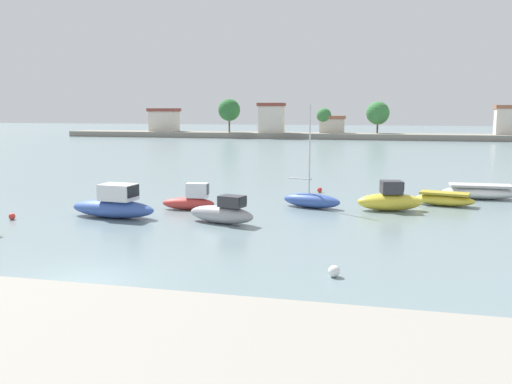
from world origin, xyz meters
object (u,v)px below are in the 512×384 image
(mooring_buoy_2, at_px, (334,271))
(moored_boat_1, at_px, (114,205))
(moored_boat_6, at_px, (444,199))
(moored_boat_5, at_px, (390,200))
(moored_boat_7, at_px, (480,192))
(moored_boat_3, at_px, (223,213))
(moored_boat_4, at_px, (311,200))
(moored_boat_2, at_px, (190,201))
(mooring_buoy_1, at_px, (12,216))
(mooring_buoy_0, at_px, (320,190))

(mooring_buoy_2, bearing_deg, moored_boat_1, 147.84)
(moored_boat_6, bearing_deg, moored_boat_5, -128.58)
(moored_boat_1, bearing_deg, moored_boat_7, 34.75)
(moored_boat_1, height_order, moored_boat_3, moored_boat_1)
(moored_boat_1, xyz_separation_m, moored_boat_4, (10.43, 5.79, -0.22))
(moored_boat_6, bearing_deg, moored_boat_1, -142.00)
(moored_boat_6, relative_size, moored_boat_7, 0.78)
(moored_boat_1, xyz_separation_m, moored_boat_2, (3.34, 3.36, -0.15))
(mooring_buoy_1, height_order, mooring_buoy_2, mooring_buoy_2)
(moored_boat_1, xyz_separation_m, moored_boat_5, (15.19, 5.89, -0.04))
(mooring_buoy_1, bearing_deg, moored_boat_4, 26.13)
(mooring_buoy_1, bearing_deg, moored_boat_1, 19.93)
(moored_boat_7, distance_m, mooring_buoy_2, 21.90)
(mooring_buoy_2, bearing_deg, moored_boat_7, 68.52)
(moored_boat_2, xyz_separation_m, moored_boat_5, (11.85, 2.54, 0.10))
(moored_boat_2, distance_m, mooring_buoy_1, 10.07)
(moored_boat_1, height_order, moored_boat_4, moored_boat_4)
(moored_boat_5, xyz_separation_m, mooring_buoy_1, (-20.44, -7.79, -0.49))
(moored_boat_5, relative_size, moored_boat_7, 0.81)
(moored_boat_3, xyz_separation_m, mooring_buoy_2, (6.76, -8.22, -0.37))
(mooring_buoy_0, relative_size, mooring_buoy_2, 0.86)
(moored_boat_3, distance_m, moored_boat_4, 7.10)
(moored_boat_3, relative_size, mooring_buoy_1, 11.20)
(moored_boat_7, height_order, mooring_buoy_2, moored_boat_7)
(moored_boat_1, relative_size, moored_boat_2, 1.59)
(moored_boat_5, xyz_separation_m, mooring_buoy_0, (-5.05, 6.38, -0.48))
(moored_boat_2, relative_size, moored_boat_3, 0.82)
(moored_boat_1, height_order, mooring_buoy_0, moored_boat_1)
(moored_boat_5, bearing_deg, mooring_buoy_0, 116.33)
(mooring_buoy_0, bearing_deg, moored_boat_1, -129.58)
(moored_boat_5, height_order, moored_boat_7, moored_boat_5)
(moored_boat_3, relative_size, moored_boat_6, 1.03)
(moored_boat_2, relative_size, mooring_buoy_0, 8.89)
(moored_boat_6, xyz_separation_m, mooring_buoy_2, (-5.34, -16.86, -0.19))
(moored_boat_5, bearing_deg, moored_boat_4, 169.21)
(moored_boat_7, distance_m, mooring_buoy_1, 29.95)
(moored_boat_4, xyz_separation_m, moored_boat_6, (8.14, 2.76, -0.08))
(moored_boat_2, bearing_deg, moored_boat_6, 12.75)
(moored_boat_4, xyz_separation_m, mooring_buoy_0, (-0.29, 6.48, -0.30))
(moored_boat_4, relative_size, mooring_buoy_1, 17.68)
(moored_boat_3, bearing_deg, mooring_buoy_1, -156.98)
(moored_boat_7, xyz_separation_m, mooring_buoy_1, (-26.49, -13.97, -0.28))
(moored_boat_1, bearing_deg, mooring_buoy_0, 55.58)
(moored_boat_2, height_order, mooring_buoy_2, moored_boat_2)
(moored_boat_2, xyz_separation_m, mooring_buoy_0, (6.80, 8.91, -0.38))
(moored_boat_5, height_order, moored_boat_6, moored_boat_5)
(moored_boat_4, height_order, mooring_buoy_2, moored_boat_4)
(moored_boat_7, bearing_deg, moored_boat_4, -150.46)
(moored_boat_1, relative_size, mooring_buoy_1, 14.65)
(moored_boat_6, height_order, mooring_buoy_2, moored_boat_6)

